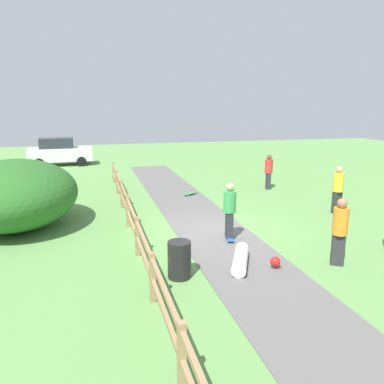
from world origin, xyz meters
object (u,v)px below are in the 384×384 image
at_px(skateboard_loose, 191,194).
at_px(parked_car_white, 59,152).
at_px(skater_riding, 230,209).
at_px(bush_large, 15,194).
at_px(bystander_yellow, 338,187).
at_px(trash_bin, 179,260).
at_px(skater_fallen, 243,259).
at_px(bystander_red, 269,170).
at_px(bystander_orange, 340,229).

height_order(skateboard_loose, parked_car_white, parked_car_white).
bearing_deg(skater_riding, bush_large, 154.55).
distance_m(skater_riding, bystander_yellow, 5.28).
bearing_deg(trash_bin, skater_fallen, 5.40).
relative_size(trash_bin, skater_riding, 0.51).
height_order(trash_bin, skateboard_loose, trash_bin).
distance_m(skater_fallen, bystander_red, 9.47).
distance_m(skater_riding, bystander_orange, 3.19).
relative_size(bush_large, skater_riding, 2.76).
height_order(skateboard_loose, bystander_red, bystander_red).
bearing_deg(bystander_red, bush_large, -163.89).
xyz_separation_m(skateboard_loose, bystander_yellow, (4.64, -4.25, 0.93)).
height_order(bush_large, trash_bin, bush_large).
distance_m(skater_fallen, skateboard_loose, 7.89).
bearing_deg(parked_car_white, skateboard_loose, -59.68).
relative_size(bystander_red, parked_car_white, 0.41).
bearing_deg(bystander_yellow, bystander_orange, -125.71).
relative_size(skater_fallen, skateboard_loose, 1.93).
xyz_separation_m(bystander_red, bystander_yellow, (0.59, -4.56, 0.06)).
height_order(bystander_yellow, parked_car_white, parked_car_white).
xyz_separation_m(bystander_orange, parked_car_white, (-8.11, 19.39, -0.02)).
height_order(bush_large, skater_riding, bush_large).
height_order(skater_riding, bystander_orange, skater_riding).
distance_m(skater_fallen, parked_car_white, 19.73).
xyz_separation_m(bystander_red, bystander_orange, (-2.37, -8.68, 0.02)).
height_order(bush_large, bystander_orange, bush_large).
xyz_separation_m(bush_large, parked_car_white, (0.40, 13.85, -0.19)).
height_order(bystander_red, bystander_yellow, bystander_yellow).
relative_size(bystander_orange, parked_car_white, 0.41).
bearing_deg(skater_riding, bystander_yellow, 18.45).
relative_size(trash_bin, bystander_red, 0.52).
bearing_deg(skater_riding, bystander_red, 54.67).
height_order(skater_fallen, skateboard_loose, skater_fallen).
bearing_deg(skateboard_loose, parked_car_white, 120.32).
bearing_deg(parked_car_white, bystander_red, -45.59).
distance_m(bush_large, bystander_red, 11.34).
bearing_deg(bystander_yellow, skateboard_loose, 137.52).
xyz_separation_m(skater_riding, parked_car_white, (-6.07, 16.93, -0.04)).
distance_m(trash_bin, bystander_orange, 4.15).
bearing_deg(bush_large, bystander_red, 16.11).
relative_size(skater_riding, bystander_red, 1.01).
bearing_deg(skater_riding, trash_bin, -134.50).
height_order(skateboard_loose, bystander_yellow, bystander_yellow).
height_order(trash_bin, bystander_red, bystander_red).
bearing_deg(parked_car_white, skater_riding, -70.27).
height_order(skater_riding, skater_fallen, skater_riding).
bearing_deg(skateboard_loose, bush_large, -157.45).
relative_size(skater_riding, skateboard_loose, 2.25).
relative_size(bystander_orange, bystander_yellow, 0.97).
bearing_deg(bystander_red, trash_bin, -127.87).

